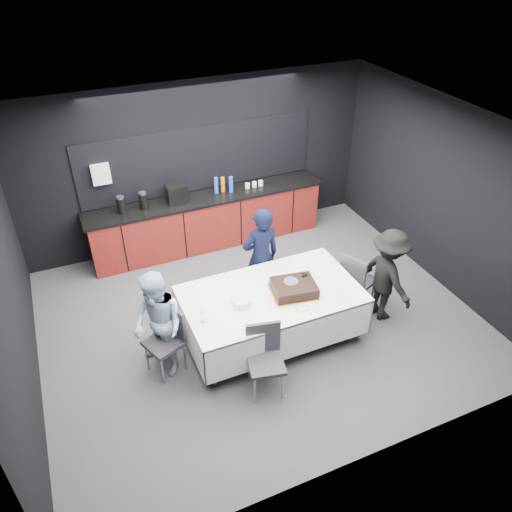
# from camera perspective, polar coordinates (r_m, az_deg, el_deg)

# --- Properties ---
(ground) EXTENTS (6.00, 6.00, 0.00)m
(ground) POSITION_cam_1_polar(r_m,az_deg,el_deg) (7.31, 0.31, -7.19)
(ground) COLOR #46474C
(ground) RESTS_ON ground
(room_shell) EXTENTS (6.04, 5.04, 2.82)m
(room_shell) POSITION_cam_1_polar(r_m,az_deg,el_deg) (6.22, 0.37, 5.65)
(room_shell) COLOR white
(room_shell) RESTS_ON ground
(kitchenette) EXTENTS (4.10, 0.64, 2.05)m
(kitchenette) POSITION_cam_1_polar(r_m,az_deg,el_deg) (8.68, -5.68, 4.52)
(kitchenette) COLOR #62120F
(kitchenette) RESTS_ON ground
(party_table) EXTENTS (2.32, 1.32, 0.78)m
(party_table) POSITION_cam_1_polar(r_m,az_deg,el_deg) (6.62, 1.73, -5.18)
(party_table) COLOR #99999E
(party_table) RESTS_ON ground
(cake_assembly) EXTENTS (0.67, 0.58, 0.18)m
(cake_assembly) POSITION_cam_1_polar(r_m,az_deg,el_deg) (6.51, 4.37, -3.64)
(cake_assembly) COLOR #F1AC47
(cake_assembly) RESTS_ON party_table
(plate_stack) EXTENTS (0.23, 0.23, 0.10)m
(plate_stack) POSITION_cam_1_polar(r_m,az_deg,el_deg) (6.31, -1.74, -5.29)
(plate_stack) COLOR white
(plate_stack) RESTS_ON party_table
(loose_plate_near) EXTENTS (0.18, 0.18, 0.01)m
(loose_plate_near) POSITION_cam_1_polar(r_m,az_deg,el_deg) (6.18, -0.83, -6.81)
(loose_plate_near) COLOR white
(loose_plate_near) RESTS_ON party_table
(loose_plate_right_a) EXTENTS (0.20, 0.20, 0.01)m
(loose_plate_right_a) POSITION_cam_1_polar(r_m,az_deg,el_deg) (6.85, 6.56, -2.29)
(loose_plate_right_a) COLOR white
(loose_plate_right_a) RESTS_ON party_table
(loose_plate_right_b) EXTENTS (0.20, 0.20, 0.01)m
(loose_plate_right_b) POSITION_cam_1_polar(r_m,az_deg,el_deg) (6.61, 9.71, -4.20)
(loose_plate_right_b) COLOR white
(loose_plate_right_b) RESTS_ON party_table
(loose_plate_far) EXTENTS (0.20, 0.20, 0.01)m
(loose_plate_far) POSITION_cam_1_polar(r_m,az_deg,el_deg) (6.75, 0.75, -2.65)
(loose_plate_far) COLOR white
(loose_plate_far) RESTS_ON party_table
(fork_pile) EXTENTS (0.15, 0.09, 0.02)m
(fork_pile) POSITION_cam_1_polar(r_m,az_deg,el_deg) (6.30, 5.41, -6.01)
(fork_pile) COLOR white
(fork_pile) RESTS_ON party_table
(champagne_flute) EXTENTS (0.06, 0.06, 0.22)m
(champagne_flute) POSITION_cam_1_polar(r_m,az_deg,el_deg) (6.03, -6.19, -6.37)
(champagne_flute) COLOR white
(champagne_flute) RESTS_ON party_table
(chair_left) EXTENTS (0.55, 0.55, 0.92)m
(chair_left) POSITION_cam_1_polar(r_m,az_deg,el_deg) (6.39, -10.00, -8.87)
(chair_left) COLOR #313136
(chair_left) RESTS_ON ground
(chair_right) EXTENTS (0.55, 0.55, 0.92)m
(chair_right) POSITION_cam_1_polar(r_m,az_deg,el_deg) (7.33, 11.35, -2.46)
(chair_right) COLOR #313136
(chair_right) RESTS_ON ground
(chair_near) EXTENTS (0.50, 0.50, 0.92)m
(chair_near) POSITION_cam_1_polar(r_m,az_deg,el_deg) (6.06, 1.00, -11.13)
(chair_near) COLOR #313136
(chair_near) RESTS_ON ground
(person_center) EXTENTS (0.60, 0.42, 1.58)m
(person_center) POSITION_cam_1_polar(r_m,az_deg,el_deg) (7.16, 0.55, -0.14)
(person_center) COLOR black
(person_center) RESTS_ON ground
(person_left) EXTENTS (0.79, 0.88, 1.47)m
(person_left) POSITION_cam_1_polar(r_m,az_deg,el_deg) (6.24, -11.10, -7.75)
(person_left) COLOR #ACC2D9
(person_left) RESTS_ON ground
(person_right) EXTENTS (0.59, 0.95, 1.42)m
(person_right) POSITION_cam_1_polar(r_m,az_deg,el_deg) (7.17, 14.78, -2.18)
(person_right) COLOR black
(person_right) RESTS_ON ground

